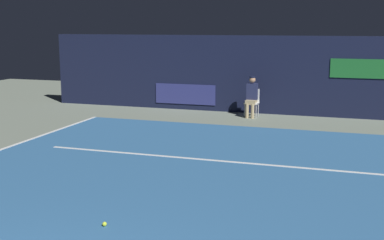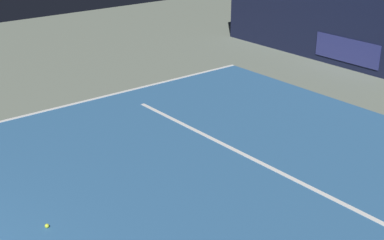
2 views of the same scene
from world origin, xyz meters
name	(u,v)px [view 1 (image 1 of 2)]	position (x,y,z in m)	size (l,w,h in m)	color
ground_plane	(174,190)	(0.00, 5.12, 0.00)	(30.59, 30.59, 0.00)	gray
court_surface	(174,189)	(0.00, 5.12, 0.01)	(10.05, 12.24, 0.01)	#336699
line_service	(208,160)	(0.00, 7.26, 0.01)	(7.84, 0.10, 0.01)	white
back_wall	(263,75)	(0.00, 13.77, 1.30)	(15.44, 0.33, 2.60)	#141933
line_judge_on_chair	(252,96)	(-0.18, 12.89, 0.69)	(0.44, 0.53, 1.32)	white
tennis_ball	(105,224)	(-0.39, 3.16, 0.05)	(0.07, 0.07, 0.07)	#CCE033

